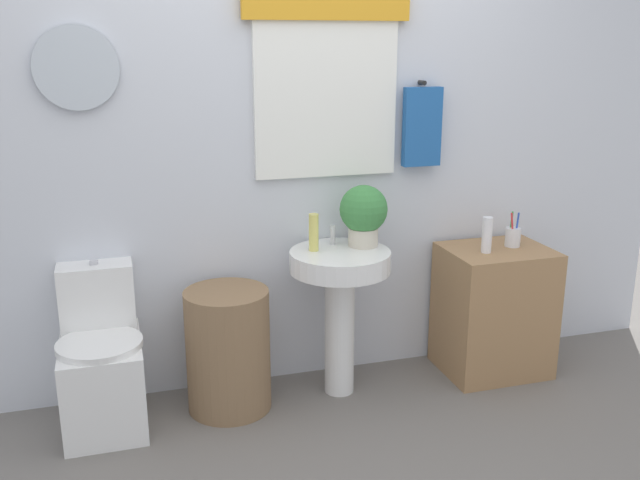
% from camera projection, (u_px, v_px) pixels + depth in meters
% --- Properties ---
extents(back_wall, '(4.40, 0.18, 2.60)m').
position_uv_depth(back_wall, '(285.00, 131.00, 3.49)').
color(back_wall, silver).
rests_on(back_wall, ground_plane).
extents(toilet, '(0.38, 0.51, 0.76)m').
position_uv_depth(toilet, '(102.00, 365.00, 3.26)').
color(toilet, white).
rests_on(toilet, ground_plane).
extents(laundry_hamper, '(0.41, 0.41, 0.60)m').
position_uv_depth(laundry_hamper, '(228.00, 350.00, 3.39)').
color(laundry_hamper, '#846647').
rests_on(laundry_hamper, ground_plane).
extents(pedestal_sink, '(0.50, 0.50, 0.75)m').
position_uv_depth(pedestal_sink, '(340.00, 288.00, 3.47)').
color(pedestal_sink, white).
rests_on(pedestal_sink, ground_plane).
extents(faucet, '(0.03, 0.03, 0.10)m').
position_uv_depth(faucet, '(333.00, 235.00, 3.52)').
color(faucet, silver).
rests_on(faucet, pedestal_sink).
extents(wooden_cabinet, '(0.54, 0.44, 0.69)m').
position_uv_depth(wooden_cabinet, '(494.00, 310.00, 3.77)').
color(wooden_cabinet, '#9E754C').
rests_on(wooden_cabinet, ground_plane).
extents(soap_bottle, '(0.05, 0.05, 0.18)m').
position_uv_depth(soap_bottle, '(314.00, 232.00, 3.41)').
color(soap_bottle, '#DBD166').
rests_on(soap_bottle, pedestal_sink).
extents(potted_plant, '(0.24, 0.24, 0.31)m').
position_uv_depth(potted_plant, '(364.00, 213.00, 3.47)').
color(potted_plant, beige).
rests_on(potted_plant, pedestal_sink).
extents(lotion_bottle, '(0.05, 0.05, 0.19)m').
position_uv_depth(lotion_bottle, '(487.00, 235.00, 3.59)').
color(lotion_bottle, white).
rests_on(lotion_bottle, wooden_cabinet).
extents(toothbrush_cup, '(0.08, 0.08, 0.19)m').
position_uv_depth(toothbrush_cup, '(513.00, 237.00, 3.71)').
color(toothbrush_cup, silver).
rests_on(toothbrush_cup, wooden_cabinet).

